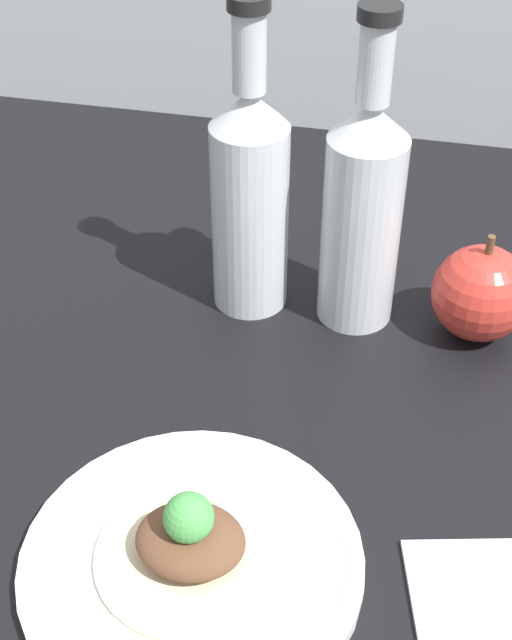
# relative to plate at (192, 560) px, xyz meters

# --- Properties ---
(ground_plane) EXTENTS (1.80, 1.10, 0.04)m
(ground_plane) POSITION_rel_plate_xyz_m (0.07, 0.16, -0.03)
(ground_plane) COLOR black
(plate) EXTENTS (0.24, 0.24, 0.02)m
(plate) POSITION_rel_plate_xyz_m (0.00, 0.00, 0.00)
(plate) COLOR white
(plate) RESTS_ON ground_plane
(plated_food) EXTENTS (0.14, 0.14, 0.06)m
(plated_food) POSITION_rel_plate_xyz_m (-0.00, -0.00, 0.02)
(plated_food) COLOR beige
(plated_food) RESTS_ON plate
(cider_bottle_left) EXTENTS (0.07, 0.07, 0.30)m
(cider_bottle_left) POSITION_rel_plate_xyz_m (-0.03, 0.31, 0.11)
(cider_bottle_left) COLOR silver
(cider_bottle_left) RESTS_ON ground_plane
(cider_bottle_right) EXTENTS (0.07, 0.07, 0.30)m
(cider_bottle_right) POSITION_rel_plate_xyz_m (0.07, 0.31, 0.11)
(cider_bottle_right) COLOR silver
(cider_bottle_right) RESTS_ON ground_plane
(apple) EXTENTS (0.09, 0.09, 0.11)m
(apple) POSITION_rel_plate_xyz_m (0.19, 0.31, 0.04)
(apple) COLOR red
(apple) RESTS_ON ground_plane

